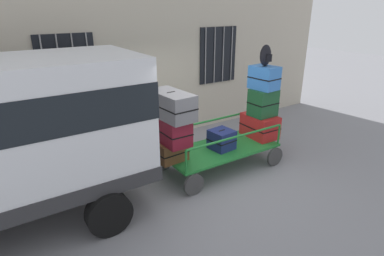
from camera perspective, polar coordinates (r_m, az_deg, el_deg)
name	(u,v)px	position (r m, az deg, el deg)	size (l,w,h in m)	color
ground_plane	(196,173)	(6.80, 0.64, -7.98)	(40.00, 40.00, 0.00)	gray
building_wall	(141,41)	(8.04, -8.98, 15.05)	(12.00, 0.38, 5.00)	#BCB29E
luggage_cart	(220,151)	(6.87, 5.03, -4.12)	(2.53, 1.21, 0.47)	#1E722D
cart_railing	(221,131)	(6.69, 5.15, -0.57)	(2.41, 1.07, 0.46)	#1E722D
suitcase_left_bottom	(173,152)	(6.18, -3.39, -4.27)	(0.60, 0.34, 0.39)	brown
suitcase_left_middle	(174,131)	(5.97, -3.27, -0.58)	(0.45, 0.68, 0.50)	maroon
suitcase_left_top	(171,105)	(5.86, -3.69, 4.09)	(0.56, 1.02, 0.49)	slate
suitcase_midleft_bottom	(222,139)	(6.73, 5.26, -2.04)	(0.50, 0.50, 0.41)	navy
suitcase_center_bottom	(260,126)	(7.47, 11.91, 0.39)	(0.57, 0.81, 0.52)	#B21E1E
suitcase_center_middle	(263,103)	(7.27, 12.47, 4.42)	(0.55, 0.47, 0.60)	#194C28
suitcase_center_top	(264,78)	(7.15, 12.67, 8.70)	(0.48, 0.63, 0.50)	#3372C6
backpack	(266,55)	(7.05, 12.92, 12.41)	(0.27, 0.22, 0.44)	black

